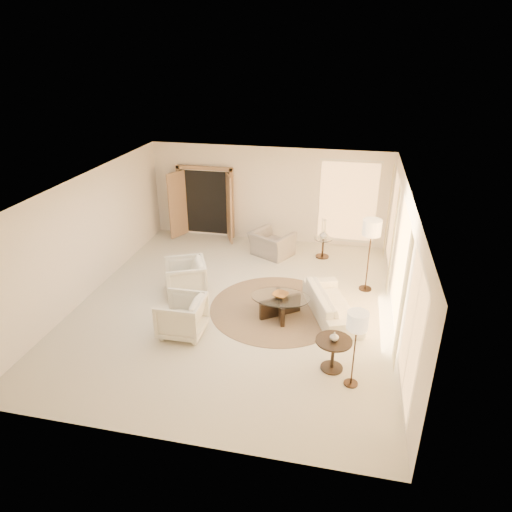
% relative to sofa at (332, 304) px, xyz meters
% --- Properties ---
extents(room, '(7.04, 8.04, 2.83)m').
position_rel_sofa_xyz_m(room, '(-2.17, -0.04, 1.10)').
color(room, beige).
rests_on(room, ground).
extents(windows_right, '(0.10, 6.40, 2.40)m').
position_rel_sofa_xyz_m(windows_right, '(1.28, 0.06, 1.05)').
color(windows_right, '#FFB866').
rests_on(windows_right, room).
extents(window_back_corner, '(1.70, 0.10, 2.40)m').
position_rel_sofa_xyz_m(window_back_corner, '(0.13, 3.91, 1.05)').
color(window_back_corner, '#FFB866').
rests_on(window_back_corner, room).
extents(curtains_right, '(0.06, 5.20, 2.60)m').
position_rel_sofa_xyz_m(curtains_right, '(1.23, 0.96, 1.00)').
color(curtains_right, beige).
rests_on(curtains_right, room).
extents(french_doors, '(1.95, 0.66, 2.16)m').
position_rel_sofa_xyz_m(french_doors, '(-4.07, 3.78, 0.77)').
color(french_doors, '#A27D57').
rests_on(french_doors, room).
extents(area_rug, '(3.87, 3.87, 0.01)m').
position_rel_sofa_xyz_m(area_rug, '(-1.22, 0.02, -0.29)').
color(area_rug, '#493625').
rests_on(area_rug, room).
extents(sofa, '(1.47, 2.17, 0.59)m').
position_rel_sofa_xyz_m(sofa, '(0.00, 0.00, 0.00)').
color(sofa, silver).
rests_on(sofa, room).
extents(armchair_left, '(1.16, 1.18, 0.94)m').
position_rel_sofa_xyz_m(armchair_left, '(-3.44, 0.24, 0.17)').
color(armchair_left, silver).
rests_on(armchair_left, room).
extents(armchair_right, '(0.83, 0.89, 0.90)m').
position_rel_sofa_xyz_m(armchair_right, '(-2.95, -1.33, 0.16)').
color(armchair_right, silver).
rests_on(armchair_right, room).
extents(accent_chair, '(1.27, 1.12, 0.93)m').
position_rel_sofa_xyz_m(accent_chair, '(-1.85, 2.82, 0.17)').
color(accent_chair, gray).
rests_on(accent_chair, room).
extents(coffee_table, '(1.63, 1.63, 0.47)m').
position_rel_sofa_xyz_m(coffee_table, '(-1.10, -0.24, 0.00)').
color(coffee_table, black).
rests_on(coffee_table, room).
extents(end_table, '(0.66, 0.66, 0.62)m').
position_rel_sofa_xyz_m(end_table, '(0.12, -1.83, 0.13)').
color(end_table, black).
rests_on(end_table, room).
extents(side_table, '(0.48, 0.48, 0.56)m').
position_rel_sofa_xyz_m(side_table, '(-0.44, 3.00, 0.04)').
color(side_table, black).
rests_on(side_table, room).
extents(floor_lamp_near, '(0.43, 0.43, 1.79)m').
position_rel_sofa_xyz_m(floor_lamp_near, '(0.73, 1.35, 1.23)').
color(floor_lamp_near, black).
rests_on(floor_lamp_near, room).
extents(floor_lamp_far, '(0.35, 0.35, 1.46)m').
position_rel_sofa_xyz_m(floor_lamp_far, '(0.48, -2.19, 0.95)').
color(floor_lamp_far, black).
rests_on(floor_lamp_far, room).
extents(bowl, '(0.43, 0.43, 0.08)m').
position_rel_sofa_xyz_m(bowl, '(-1.10, -0.24, 0.22)').
color(bowl, brown).
rests_on(bowl, coffee_table).
extents(end_vase, '(0.21, 0.21, 0.17)m').
position_rel_sofa_xyz_m(end_vase, '(0.12, -1.83, 0.41)').
color(end_vase, silver).
rests_on(end_vase, end_table).
extents(side_vase, '(0.28, 0.28, 0.24)m').
position_rel_sofa_xyz_m(side_vase, '(-0.44, 3.00, 0.38)').
color(side_vase, silver).
rests_on(side_vase, side_table).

